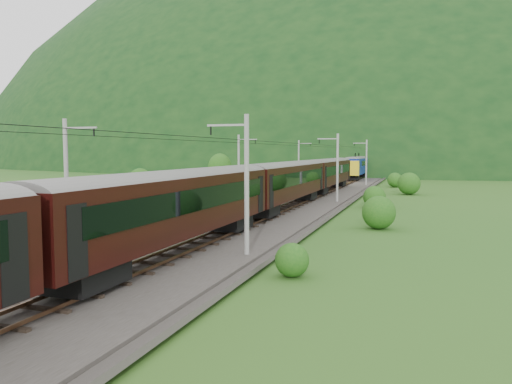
% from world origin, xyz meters
% --- Properties ---
extents(ground, '(600.00, 600.00, 0.00)m').
position_xyz_m(ground, '(0.00, 0.00, 0.00)').
color(ground, '#28591B').
rests_on(ground, ground).
extents(railbed, '(14.00, 220.00, 0.30)m').
position_xyz_m(railbed, '(0.00, 10.00, 0.15)').
color(railbed, '#38332D').
rests_on(railbed, ground).
extents(track_left, '(2.40, 220.00, 0.27)m').
position_xyz_m(track_left, '(-2.40, 10.00, 0.37)').
color(track_left, brown).
rests_on(track_left, railbed).
extents(track_right, '(2.40, 220.00, 0.27)m').
position_xyz_m(track_right, '(2.40, 10.00, 0.37)').
color(track_right, brown).
rests_on(track_right, railbed).
extents(catenary_left, '(2.54, 192.28, 8.00)m').
position_xyz_m(catenary_left, '(-6.12, 32.00, 4.50)').
color(catenary_left, gray).
rests_on(catenary_left, railbed).
extents(catenary_right, '(2.54, 192.28, 8.00)m').
position_xyz_m(catenary_right, '(6.12, 32.00, 4.50)').
color(catenary_right, gray).
rests_on(catenary_right, railbed).
extents(overhead_wires, '(4.83, 198.00, 0.03)m').
position_xyz_m(overhead_wires, '(0.00, 10.00, 7.10)').
color(overhead_wires, black).
rests_on(overhead_wires, ground).
extents(mountain_main, '(504.00, 360.00, 244.00)m').
position_xyz_m(mountain_main, '(0.00, 260.00, 0.00)').
color(mountain_main, black).
rests_on(mountain_main, ground).
extents(mountain_ridge, '(336.00, 280.00, 132.00)m').
position_xyz_m(mountain_ridge, '(-120.00, 300.00, 0.00)').
color(mountain_ridge, black).
rests_on(mountain_ridge, ground).
extents(train, '(3.22, 153.01, 5.62)m').
position_xyz_m(train, '(2.40, 10.69, 3.78)').
color(train, black).
rests_on(train, ground).
extents(hazard_post_near, '(0.18, 0.18, 1.68)m').
position_xyz_m(hazard_post_near, '(-0.14, 54.35, 1.14)').
color(hazard_post_near, red).
rests_on(hazard_post_near, railbed).
extents(hazard_post_far, '(0.16, 0.16, 1.53)m').
position_xyz_m(hazard_post_far, '(0.19, 54.12, 1.07)').
color(hazard_post_far, red).
rests_on(hazard_post_far, railbed).
extents(signal, '(0.21, 0.21, 1.88)m').
position_xyz_m(signal, '(-4.79, 55.48, 1.41)').
color(signal, black).
rests_on(signal, railbed).
extents(vegetation_left, '(12.26, 148.36, 7.06)m').
position_xyz_m(vegetation_left, '(-13.97, 15.32, 2.32)').
color(vegetation_left, '#1F5115').
rests_on(vegetation_left, ground).
extents(vegetation_right, '(6.71, 108.54, 3.22)m').
position_xyz_m(vegetation_right, '(12.39, 4.10, 1.37)').
color(vegetation_right, '#1F5115').
rests_on(vegetation_right, ground).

